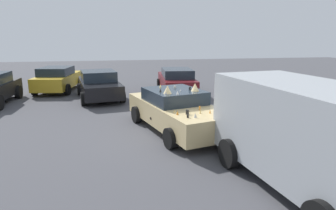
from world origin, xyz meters
name	(u,v)px	position (x,y,z in m)	size (l,w,h in m)	color
ground_plane	(177,130)	(0.00, 0.00, 0.00)	(60.00, 60.00, 0.00)	#47474C
art_car_decorated	(176,110)	(0.03, 0.01, 0.70)	(4.97, 2.94, 1.64)	#D8BC7F
parked_van_row_back_center	(312,133)	(-4.43, -1.82, 1.24)	(5.03, 2.71, 2.22)	#9EA3A8
parked_sedan_near_right	(176,80)	(6.64, -1.46, 0.70)	(4.70, 2.21, 1.39)	#5B1419
parked_sedan_behind_left	(99,85)	(5.87, 2.76, 0.71)	(4.52, 2.53, 1.42)	black
parked_sedan_behind_right	(58,79)	(8.44, 5.19, 0.72)	(4.23, 2.47, 1.42)	gold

